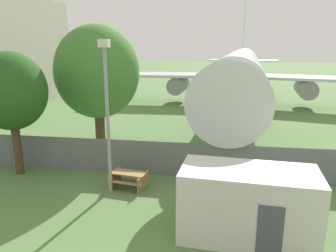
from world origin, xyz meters
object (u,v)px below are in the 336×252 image
object	(u,v)px
picnic_bench_near_cabin	(129,178)
tree_near_hangar	(97,72)
tree_left_of_cabin	(11,92)
airplane	(240,72)
portable_cabin	(247,204)

from	to	relation	value
picnic_bench_near_cabin	tree_near_hangar	xyz separation A→B (m)	(-3.33, 5.19, 4.73)
tree_near_hangar	tree_left_of_cabin	size ratio (longest dim) A/B	1.23
airplane	picnic_bench_near_cabin	bearing A→B (deg)	-11.70
tree_near_hangar	tree_left_of_cabin	xyz separation A→B (m)	(-3.09, -4.44, -0.65)
portable_cabin	tree_near_hangar	xyz separation A→B (m)	(-8.80, 8.78, 3.87)
airplane	tree_near_hangar	world-z (taller)	airplane
portable_cabin	picnic_bench_near_cabin	bearing A→B (deg)	151.08
airplane	tree_near_hangar	xyz separation A→B (m)	(-9.87, -16.71, 1.29)
airplane	picnic_bench_near_cabin	xyz separation A→B (m)	(-6.54, -21.90, -3.44)
picnic_bench_near_cabin	tree_near_hangar	distance (m)	7.77
picnic_bench_near_cabin	tree_left_of_cabin	world-z (taller)	tree_left_of_cabin
picnic_bench_near_cabin	tree_left_of_cabin	bearing A→B (deg)	173.30
airplane	portable_cabin	bearing A→B (deg)	2.53
airplane	portable_cabin	world-z (taller)	airplane
portable_cabin	picnic_bench_near_cabin	size ratio (longest dim) A/B	2.60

